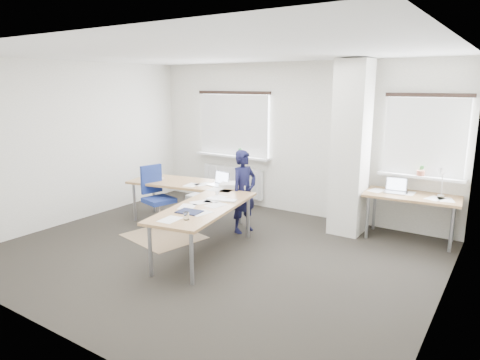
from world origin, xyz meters
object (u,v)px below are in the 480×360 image
Objects in this scene: desk_main at (197,195)px; task_chair at (158,209)px; person at (244,191)px; desk_side at (412,198)px.

desk_main is 1.04m from task_chair.
task_chair reaches higher than desk_main.
desk_main is 2.06× the size of person.
desk_side is (2.86, 1.73, -0.01)m from desk_main.
desk_side reaches higher than task_chair.
desk_side is at bearing 21.13° from desk_main.
desk_side reaches higher than desk_main.
desk_main is at bearing 157.29° from person.
person reaches higher than desk_main.
desk_side is 1.40× the size of task_chair.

